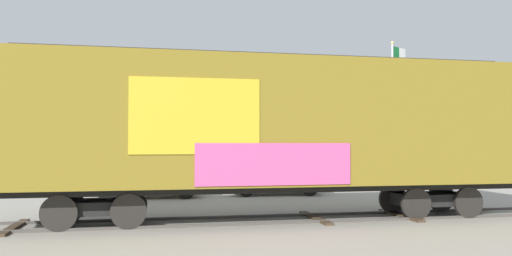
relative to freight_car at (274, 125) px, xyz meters
name	(u,v)px	position (x,y,z in m)	size (l,w,h in m)	color
ground_plane	(306,219)	(0.96, 0.00, -2.74)	(260.00, 260.00, 0.00)	gray
track	(264,219)	(-0.32, 0.03, -2.70)	(59.95, 6.01, 0.08)	#4C4742
freight_car	(274,125)	(0.00, 0.00, 0.00)	(15.17, 3.83, 4.82)	olive
flagpole	(395,92)	(11.02, 11.55, 2.46)	(1.36, 0.80, 8.07)	silver
hillside	(144,131)	(0.85, 78.91, 1.96)	(124.53, 36.36, 13.53)	silver
parked_car_tan	(145,176)	(-3.23, 7.34, -1.86)	(4.56, 2.14, 1.75)	#9E8966
parked_car_silver	(274,176)	(2.31, 7.19, -1.92)	(4.25, 2.47, 1.67)	#B7BABF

